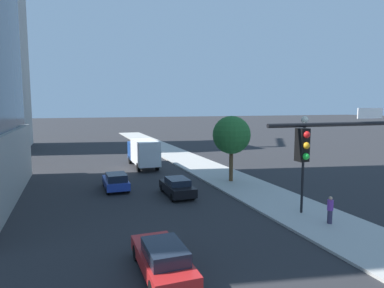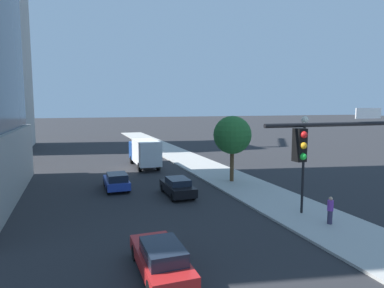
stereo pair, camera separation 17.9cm
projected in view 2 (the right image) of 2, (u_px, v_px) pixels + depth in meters
name	position (u px, v px, depth m)	size (l,w,h in m)	color
sidewalk	(243.00, 185.00, 29.08)	(5.02, 120.00, 0.15)	#B2AFA8
traffic_light_pole	(368.00, 167.00, 11.53)	(6.31, 0.48, 6.91)	black
street_lamp	(304.00, 151.00, 20.91)	(0.44, 0.44, 6.17)	black
street_tree	(232.00, 135.00, 29.90)	(3.43, 3.43, 5.93)	brown
car_black	(178.00, 187.00, 25.92)	(1.82, 4.31, 1.40)	black
car_blue	(117.00, 181.00, 27.75)	(1.83, 4.12, 1.45)	#233D9E
car_red	(161.00, 258.00, 13.66)	(1.77, 4.76, 1.46)	red
box_truck	(145.00, 152.00, 37.72)	(2.32, 7.59, 3.18)	#1E4799
pedestrian_purple_shirt	(330.00, 210.00, 19.27)	(0.34, 0.34, 1.61)	#38334C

